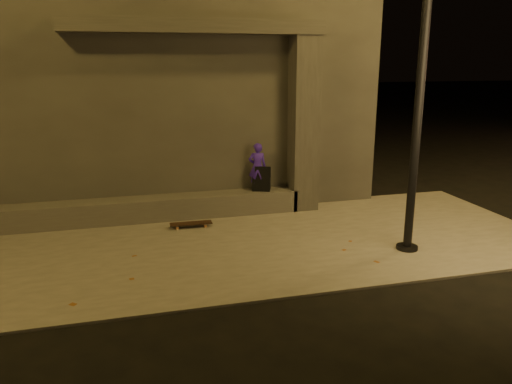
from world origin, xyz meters
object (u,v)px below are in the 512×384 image
object	(u,v)px
skateboarder	(257,167)
skateboard	(191,224)
backpack	(261,182)
column	(304,125)

from	to	relation	value
skateboarder	skateboard	world-z (taller)	skateboarder
backpack	skateboard	bearing A→B (deg)	-135.64
backpack	skateboard	world-z (taller)	backpack
column	skateboard	xyz separation A→B (m)	(-2.52, -0.71, -1.73)
column	skateboarder	world-z (taller)	column
column	skateboarder	size ratio (longest dim) A/B	3.55
skateboard	backpack	bearing A→B (deg)	25.52
column	skateboarder	xyz separation A→B (m)	(-1.00, 0.00, -0.84)
skateboard	skateboarder	bearing A→B (deg)	26.74
backpack	column	bearing A→B (deg)	20.58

